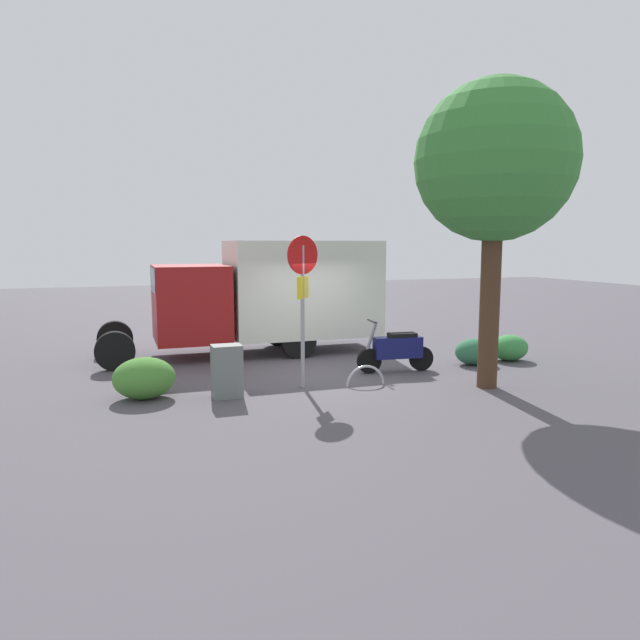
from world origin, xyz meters
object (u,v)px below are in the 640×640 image
(stop_sign, at_px, (303,287))
(bike_rack_hoop, at_px, (365,385))
(street_tree, at_px, (495,163))
(box_truck_near, at_px, (268,292))
(motorcycle, at_px, (397,349))
(utility_cabinet, at_px, (227,371))

(stop_sign, relative_size, bike_rack_hoop, 3.58)
(stop_sign, height_order, street_tree, street_tree)
(box_truck_near, height_order, stop_sign, stop_sign)
(motorcycle, height_order, stop_sign, stop_sign)
(bike_rack_hoop, bearing_deg, motorcycle, -141.69)
(box_truck_near, relative_size, motorcycle, 3.97)
(stop_sign, bearing_deg, box_truck_near, -94.06)
(utility_cabinet, height_order, bike_rack_hoop, utility_cabinet)
(box_truck_near, xyz_separation_m, utility_cabinet, (1.86, 4.14, -1.12))
(utility_cabinet, bearing_deg, bike_rack_hoop, 179.58)
(motorcycle, distance_m, street_tree, 4.47)
(stop_sign, relative_size, utility_cabinet, 3.04)
(stop_sign, bearing_deg, bike_rack_hoop, 167.54)
(motorcycle, xyz_separation_m, bike_rack_hoop, (1.19, 0.94, -0.52))
(utility_cabinet, relative_size, bike_rack_hoop, 1.18)
(utility_cabinet, bearing_deg, box_truck_near, -114.22)
(motorcycle, relative_size, utility_cabinet, 1.81)
(street_tree, xyz_separation_m, bike_rack_hoop, (2.27, -0.94, -4.43))
(utility_cabinet, distance_m, bike_rack_hoop, 2.89)
(bike_rack_hoop, bearing_deg, street_tree, 157.57)
(box_truck_near, distance_m, motorcycle, 4.04)
(street_tree, bearing_deg, motorcycle, -60.05)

